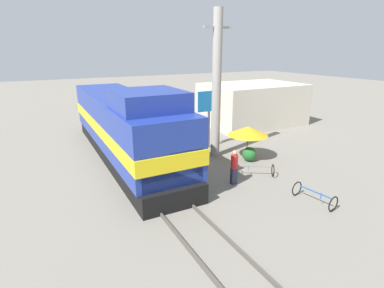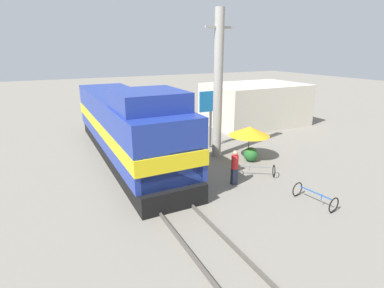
{
  "view_description": "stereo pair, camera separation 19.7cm",
  "coord_description": "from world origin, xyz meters",
  "views": [
    {
      "loc": [
        -4.51,
        -12.13,
        6.36
      ],
      "look_at": [
        1.2,
        -1.3,
        2.46
      ],
      "focal_mm": 28.0,
      "sensor_mm": 36.0,
      "label": 1
    },
    {
      "loc": [
        -4.34,
        -12.22,
        6.36
      ],
      "look_at": [
        1.2,
        -1.3,
        2.46
      ],
      "focal_mm": 28.0,
      "sensor_mm": 36.0,
      "label": 2
    }
  ],
  "objects": [
    {
      "name": "billboard_sign",
      "position": [
        5.46,
        4.39,
        2.81
      ],
      "size": [
        1.66,
        0.12,
        3.79
      ],
      "color": "#595959",
      "rests_on": "ground_plane"
    },
    {
      "name": "bicycle_spare",
      "position": [
        5.53,
        -4.36,
        0.34
      ],
      "size": [
        0.9,
        1.86,
        0.67
      ],
      "rotation": [
        0.0,
        0.0,
        0.13
      ],
      "color": "black",
      "rests_on": "ground_plane"
    },
    {
      "name": "shrub_cluster",
      "position": [
        6.26,
        1.02,
        0.43
      ],
      "size": [
        0.85,
        0.85,
        0.85
      ],
      "primitive_type": "sphere",
      "color": "#236028",
      "rests_on": "ground_plane"
    },
    {
      "name": "locomotive",
      "position": [
        0.0,
        4.72,
        1.98
      ],
      "size": [
        3.23,
        14.89,
        4.59
      ],
      "color": "black",
      "rests_on": "ground_plane"
    },
    {
      "name": "rail_near",
      "position": [
        -0.72,
        0.0,
        0.07
      ],
      "size": [
        0.08,
        28.5,
        0.15
      ],
      "primitive_type": "cube",
      "color": "#4C4742",
      "rests_on": "ground_plane"
    },
    {
      "name": "rail_far",
      "position": [
        0.72,
        0.0,
        0.07
      ],
      "size": [
        0.08,
        28.5,
        0.15
      ],
      "primitive_type": "cube",
      "color": "#4C4742",
      "rests_on": "ground_plane"
    },
    {
      "name": "ground_plane",
      "position": [
        0.0,
        0.0,
        0.0
      ],
      "size": [
        120.0,
        120.0,
        0.0
      ],
      "primitive_type": "plane",
      "color": "slate"
    },
    {
      "name": "utility_pole",
      "position": [
        4.95,
        2.75,
        4.29
      ],
      "size": [
        1.8,
        0.54,
        8.51
      ],
      "color": "#9E998E",
      "rests_on": "ground_plane"
    },
    {
      "name": "bicycle",
      "position": [
        5.14,
        -0.86,
        0.34
      ],
      "size": [
        1.98,
        1.59,
        0.65
      ],
      "rotation": [
        0.0,
        0.0,
        -2.14
      ],
      "color": "black",
      "rests_on": "ground_plane"
    },
    {
      "name": "building_block_distant",
      "position": [
        12.3,
        8.45,
        1.74
      ],
      "size": [
        8.2,
        5.71,
        3.49
      ],
      "primitive_type": "cube",
      "color": "beige",
      "rests_on": "ground_plane"
    },
    {
      "name": "person_bystander",
      "position": [
        3.59,
        -1.16,
        0.95
      ],
      "size": [
        0.34,
        0.34,
        1.75
      ],
      "color": "#2D3347",
      "rests_on": "ground_plane"
    },
    {
      "name": "vendor_umbrella",
      "position": [
        6.39,
        1.43,
        1.73
      ],
      "size": [
        2.39,
        2.39,
        2.0
      ],
      "color": "#4C4C4C",
      "rests_on": "ground_plane"
    }
  ]
}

